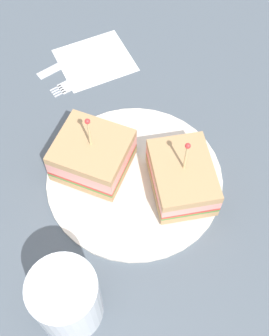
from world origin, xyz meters
TOP-DOWN VIEW (x-y plane):
  - ground_plane at (0.00, 0.00)cm, footprint 107.42×107.42cm
  - plate at (0.00, 0.00)cm, footprint 24.27×24.27cm
  - sandwich_half_front at (2.39, 5.35)cm, footprint 12.12×12.38cm
  - sandwich_half_back at (-2.51, -5.91)cm, footprint 10.46×8.00cm
  - drink_glass at (-16.60, 9.80)cm, footprint 7.56×7.56cm
  - napkin at (23.22, 3.35)cm, footprint 13.26×14.03cm
  - fork at (19.20, 6.08)cm, footprint 7.05×12.54cm
  - knife at (23.66, 7.44)cm, footprint 7.54×12.57cm

SIDE VIEW (x-z plane):
  - ground_plane at x=0.00cm, z-range -2.00..0.00cm
  - napkin at x=23.22cm, z-range 0.00..0.15cm
  - fork at x=19.20cm, z-range 0.00..0.35cm
  - knife at x=23.66cm, z-range 0.00..0.35cm
  - plate at x=0.00cm, z-range 0.00..0.92cm
  - sandwich_half_back at x=-2.51cm, z-range -1.69..8.40cm
  - sandwich_half_front at x=2.39cm, z-range -1.64..8.78cm
  - drink_glass at x=-16.60cm, z-range -0.54..8.68cm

